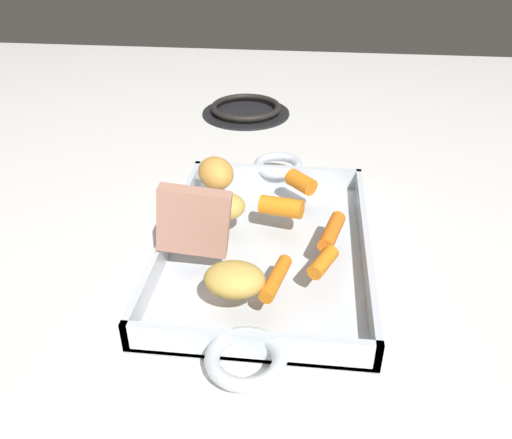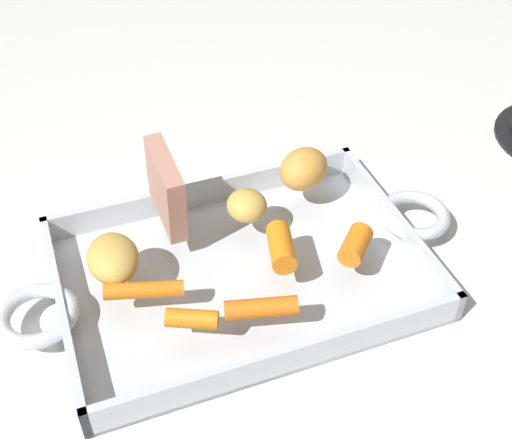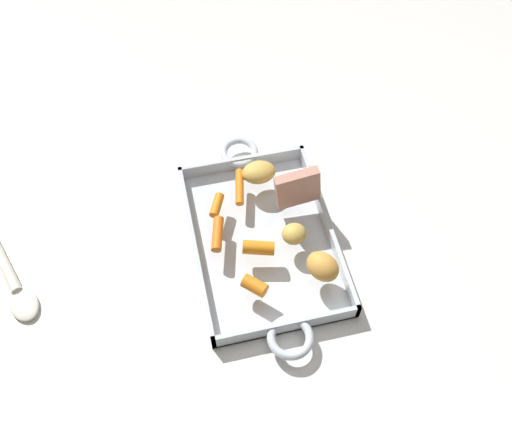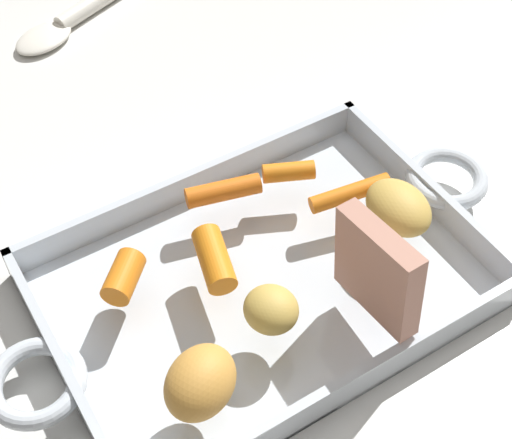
# 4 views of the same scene
# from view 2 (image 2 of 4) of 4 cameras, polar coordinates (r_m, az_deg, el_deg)

# --- Properties ---
(ground_plane) EXTENTS (1.93, 1.93, 0.00)m
(ground_plane) POSITION_cam_2_polar(r_m,az_deg,el_deg) (0.68, -1.31, -5.09)
(ground_plane) COLOR silver
(roasting_dish) EXTENTS (0.47, 0.25, 0.03)m
(roasting_dish) POSITION_cam_2_polar(r_m,az_deg,el_deg) (0.67, -1.33, -4.49)
(roasting_dish) COLOR silver
(roasting_dish) RESTS_ON ground_plane
(roast_slice_thick) EXTENTS (0.02, 0.09, 0.09)m
(roast_slice_thick) POSITION_cam_2_polar(r_m,az_deg,el_deg) (0.67, -7.68, 2.62)
(roast_slice_thick) COLOR tan
(roast_slice_thick) RESTS_ON roasting_dish
(baby_carrot_center_left) EXTENTS (0.05, 0.05, 0.02)m
(baby_carrot_center_left) POSITION_cam_2_polar(r_m,az_deg,el_deg) (0.65, 8.48, -2.14)
(baby_carrot_center_left) COLOR orange
(baby_carrot_center_left) RESTS_ON roasting_dish
(baby_carrot_southwest) EXTENTS (0.04, 0.06, 0.03)m
(baby_carrot_southwest) POSITION_cam_2_polar(r_m,az_deg,el_deg) (0.64, 2.17, -2.35)
(baby_carrot_southwest) COLOR orange
(baby_carrot_southwest) RESTS_ON roasting_dish
(baby_carrot_long) EXTENTS (0.07, 0.03, 0.02)m
(baby_carrot_long) POSITION_cam_2_polar(r_m,az_deg,el_deg) (0.59, 0.44, -7.56)
(baby_carrot_long) COLOR orange
(baby_carrot_long) RESTS_ON roasting_dish
(baby_carrot_center_right) EXTENTS (0.07, 0.03, 0.02)m
(baby_carrot_center_right) POSITION_cam_2_polar(r_m,az_deg,el_deg) (0.62, -9.55, -5.95)
(baby_carrot_center_right) COLOR orange
(baby_carrot_center_right) RESTS_ON roasting_dish
(baby_carrot_northwest) EXTENTS (0.05, 0.03, 0.02)m
(baby_carrot_northwest) POSITION_cam_2_polar(r_m,az_deg,el_deg) (0.59, -5.48, -8.43)
(baby_carrot_northwest) COLOR orange
(baby_carrot_northwest) RESTS_ON roasting_dish
(potato_whole) EXTENTS (0.05, 0.06, 0.03)m
(potato_whole) POSITION_cam_2_polar(r_m,az_deg,el_deg) (0.64, -12.10, -3.24)
(potato_whole) COLOR gold
(potato_whole) RESTS_ON roasting_dish
(potato_golden_large) EXTENTS (0.07, 0.07, 0.04)m
(potato_golden_large) POSITION_cam_2_polar(r_m,az_deg,el_deg) (0.72, 4.09, 4.32)
(potato_golden_large) COLOR gold
(potato_golden_large) RESTS_ON roasting_dish
(potato_golden_small) EXTENTS (0.05, 0.05, 0.03)m
(potato_golden_small) POSITION_cam_2_polar(r_m,az_deg,el_deg) (0.68, -0.79, 1.22)
(potato_golden_small) COLOR gold
(potato_golden_small) RESTS_ON roasting_dish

